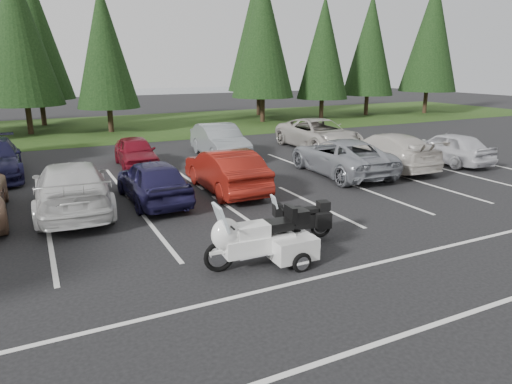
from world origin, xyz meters
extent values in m
plane|color=black|center=(0.00, 0.00, 0.00)|extent=(120.00, 120.00, 0.00)
cube|color=#1A3611|center=(0.00, 24.00, 0.01)|extent=(80.00, 16.00, 0.01)
cube|color=slate|center=(4.00, 55.00, 0.00)|extent=(70.00, 50.00, 0.02)
cube|color=silver|center=(0.00, 2.00, 0.00)|extent=(32.00, 16.00, 0.01)
cylinder|color=#332316|center=(-5.00, 22.90, 1.31)|extent=(0.36, 0.36, 2.62)
cone|color=black|center=(-5.00, 22.90, 6.54)|extent=(4.80, 4.80, 9.27)
cylinder|color=#332316|center=(0.00, 21.60, 1.13)|extent=(0.36, 0.36, 2.26)
cone|color=black|center=(0.00, 21.60, 5.64)|extent=(4.14, 4.14, 7.99)
cylinder|color=#332316|center=(12.00, 22.10, 1.34)|extent=(0.36, 0.36, 2.69)
cone|color=black|center=(12.00, 22.10, 6.72)|extent=(4.93, 4.93, 9.52)
cylinder|color=#332316|center=(17.50, 21.80, 1.16)|extent=(0.36, 0.36, 2.33)
cone|color=black|center=(17.50, 21.80, 5.82)|extent=(4.27, 4.27, 8.24)
cylinder|color=#332316|center=(23.00, 22.60, 1.24)|extent=(0.36, 0.36, 2.47)
cone|color=black|center=(23.00, 22.60, 6.18)|extent=(4.53, 4.53, 8.76)
cylinder|color=#332316|center=(29.00, 21.30, 1.42)|extent=(0.36, 0.36, 2.83)
cone|color=black|center=(29.00, 21.30, 7.08)|extent=(5.19, 5.19, 10.03)
cylinder|color=#332316|center=(-4.00, 27.50, 1.36)|extent=(0.36, 0.36, 2.71)
cone|color=black|center=(-4.00, 27.50, 6.78)|extent=(4.97, 4.97, 9.61)
cylinder|color=#332316|center=(14.00, 26.80, 1.50)|extent=(0.36, 0.36, 3.00)
cone|color=black|center=(14.00, 26.80, 7.50)|extent=(5.50, 5.50, 10.62)
imported|color=silver|center=(-4.06, 3.82, 0.79)|extent=(2.50, 5.58, 1.59)
imported|color=#1C183D|center=(-1.53, 3.78, 0.74)|extent=(1.86, 4.39, 1.48)
imported|color=maroon|center=(1.18, 3.96, 0.78)|extent=(1.71, 4.75, 1.56)
imported|color=gray|center=(6.58, 4.31, 0.76)|extent=(2.87, 5.59, 1.51)
imported|color=beige|center=(9.09, 4.36, 0.79)|extent=(2.37, 5.48, 1.57)
imported|color=silver|center=(12.43, 3.87, 0.74)|extent=(1.78, 4.35, 1.48)
imported|color=maroon|center=(-0.86, 9.57, 0.68)|extent=(1.80, 4.06, 1.36)
imported|color=gray|center=(3.35, 9.91, 0.82)|extent=(2.04, 5.06, 1.64)
imported|color=#BBB4AB|center=(9.12, 9.70, 0.82)|extent=(2.83, 5.93, 1.63)
camera|label=1|loc=(-5.00, -11.04, 4.49)|focal=32.00mm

